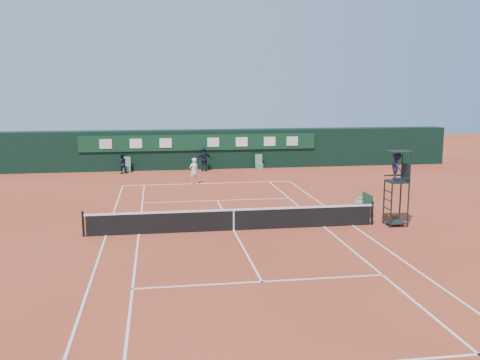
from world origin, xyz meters
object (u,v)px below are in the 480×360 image
tennis_net (234,219)px  player_bench (365,204)px  player (194,171)px  cooler (363,204)px  umpire_chair (397,172)px

tennis_net → player_bench: same height
player → player_bench: bearing=102.9°
player_bench → player: player is taller
tennis_net → cooler: bearing=22.2°
cooler → player: (-8.01, 8.97, 0.53)m
cooler → player: size_ratio=0.38×
umpire_chair → cooler: bearing=95.2°
umpire_chair → cooler: (-0.29, 3.16, -2.13)m
tennis_net → cooler: (7.11, 2.90, -0.18)m
player_bench → player: bearing=127.1°
tennis_net → player_bench: size_ratio=10.75×
umpire_chair → cooler: size_ratio=5.30×
tennis_net → umpire_chair: umpire_chair is taller
player_bench → cooler: bearing=72.4°
tennis_net → umpire_chair: (7.39, -0.25, 1.95)m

